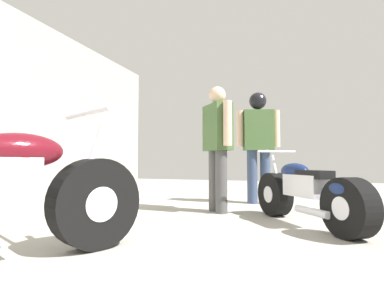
{
  "coord_description": "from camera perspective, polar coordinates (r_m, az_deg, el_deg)",
  "views": [
    {
      "loc": [
        0.82,
        0.38,
        0.65
      ],
      "look_at": [
        -0.16,
        3.18,
        0.83
      ],
      "focal_mm": 28.51,
      "sensor_mm": 36.0,
      "label": 1
    }
  ],
  "objects": [
    {
      "name": "garage_partition_left",
      "position": [
        4.88,
        -32.33,
        6.1
      ],
      "size": [
        0.08,
        7.39,
        2.84
      ],
      "primitive_type": "cube",
      "color": "#A3A099",
      "rests_on": "ground_plane"
    },
    {
      "name": "mechanic_with_helmet",
      "position": [
        5.07,
        12.29,
        1.4
      ],
      "size": [
        0.7,
        0.39,
        1.8
      ],
      "color": "#384766",
      "rests_on": "ground_plane"
    },
    {
      "name": "ground_plane",
      "position": [
        3.16,
        3.96,
        -15.42
      ],
      "size": [
        16.12,
        16.12,
        0.0
      ],
      "primitive_type": "plane",
      "color": "#A8A399"
    },
    {
      "name": "mechanic_in_blue",
      "position": [
        4.09,
        4.8,
        0.68
      ],
      "size": [
        0.52,
        0.58,
        1.68
      ],
      "color": "#4C4C4C",
      "rests_on": "ground_plane"
    },
    {
      "name": "motorcycle_black_naked",
      "position": [
        3.43,
        20.74,
        -8.65
      ],
      "size": [
        1.14,
        1.51,
        0.8
      ],
      "color": "black",
      "rests_on": "ground_plane"
    }
  ]
}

